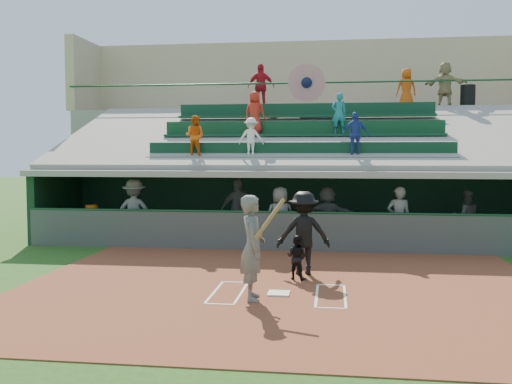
# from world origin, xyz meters

# --- Properties ---
(ground) EXTENTS (100.00, 100.00, 0.00)m
(ground) POSITION_xyz_m (0.00, 0.00, 0.00)
(ground) COLOR #204914
(ground) RESTS_ON ground
(dirt_slab) EXTENTS (11.00, 9.00, 0.02)m
(dirt_slab) POSITION_xyz_m (0.00, 0.50, 0.01)
(dirt_slab) COLOR brown
(dirt_slab) RESTS_ON ground
(home_plate) EXTENTS (0.43, 0.43, 0.03)m
(home_plate) POSITION_xyz_m (0.00, 0.00, 0.04)
(home_plate) COLOR silver
(home_plate) RESTS_ON dirt_slab
(batters_box_chalk) EXTENTS (2.65, 1.85, 0.01)m
(batters_box_chalk) POSITION_xyz_m (0.00, 0.00, 0.02)
(batters_box_chalk) COLOR white
(batters_box_chalk) RESTS_ON dirt_slab
(dugout_floor) EXTENTS (16.00, 3.50, 0.04)m
(dugout_floor) POSITION_xyz_m (0.00, 6.75, 0.02)
(dugout_floor) COLOR gray
(dugout_floor) RESTS_ON ground
(concourse_slab) EXTENTS (20.00, 3.00, 4.60)m
(concourse_slab) POSITION_xyz_m (0.00, 13.50, 2.30)
(concourse_slab) COLOR gray
(concourse_slab) RESTS_ON ground
(grandstand) EXTENTS (20.40, 10.40, 7.80)m
(grandstand) POSITION_xyz_m (-0.01, 10.51, 2.26)
(grandstand) COLOR #474C47
(grandstand) RESTS_ON ground
(batter_at_plate) EXTENTS (0.93, 0.83, 2.01)m
(batter_at_plate) POSITION_xyz_m (-0.45, -0.48, 1.03)
(batter_at_plate) COLOR #50524E
(batter_at_plate) RESTS_ON dirt_slab
(catcher) EXTENTS (0.58, 0.52, 0.98)m
(catcher) POSITION_xyz_m (0.27, 1.37, 0.51)
(catcher) COLOR black
(catcher) RESTS_ON dirt_slab
(home_umpire) EXTENTS (1.34, 0.91, 1.91)m
(home_umpire) POSITION_xyz_m (0.39, 1.93, 0.98)
(home_umpire) COLOR black
(home_umpire) RESTS_ON dirt_slab
(dugout_bench) EXTENTS (14.81, 3.10, 0.45)m
(dugout_bench) POSITION_xyz_m (0.09, 7.96, 0.26)
(dugout_bench) COLOR brown
(dugout_bench) RESTS_ON dugout_floor
(white_table) EXTENTS (1.02, 0.89, 0.75)m
(white_table) POSITION_xyz_m (-6.43, 5.90, 0.42)
(white_table) COLOR white
(white_table) RESTS_ON dugout_floor
(water_cooler) EXTENTS (0.39, 0.39, 0.39)m
(water_cooler) POSITION_xyz_m (-6.44, 5.87, 0.98)
(water_cooler) COLOR orange
(water_cooler) RESTS_ON white_table
(dugout_player_a) EXTENTS (1.37, 0.93, 1.96)m
(dugout_player_a) POSITION_xyz_m (-4.97, 5.64, 1.02)
(dugout_player_a) COLOR #5E615C
(dugout_player_a) RESTS_ON dugout_floor
(dugout_player_b) EXTENTS (1.24, 0.86, 1.95)m
(dugout_player_b) POSITION_xyz_m (-1.90, 6.65, 1.01)
(dugout_player_b) COLOR #61645E
(dugout_player_b) RESTS_ON dugout_floor
(dugout_player_c) EXTENTS (1.02, 0.83, 1.79)m
(dugout_player_c) POSITION_xyz_m (-0.46, 5.34, 0.94)
(dugout_player_c) COLOR #555853
(dugout_player_c) RESTS_ON dugout_floor
(dugout_player_d) EXTENTS (1.65, 0.56, 1.76)m
(dugout_player_d) POSITION_xyz_m (0.90, 6.31, 0.92)
(dugout_player_d) COLOR #5D605B
(dugout_player_d) RESTS_ON dugout_floor
(dugout_player_e) EXTENTS (0.67, 0.44, 1.82)m
(dugout_player_e) POSITION_xyz_m (2.92, 5.35, 0.95)
(dugout_player_e) COLOR #585A55
(dugout_player_e) RESTS_ON dugout_floor
(dugout_player_f) EXTENTS (0.82, 0.65, 1.65)m
(dugout_player_f) POSITION_xyz_m (5.09, 6.81, 0.86)
(dugout_player_f) COLOR #595B56
(dugout_player_f) RESTS_ON dugout_floor
(trash_bin) EXTENTS (0.57, 0.57, 0.85)m
(trash_bin) POSITION_xyz_m (6.27, 12.27, 5.02)
(trash_bin) COLOR black
(trash_bin) RESTS_ON concourse_slab
(concourse_staff_a) EXTENTS (1.18, 0.67, 1.89)m
(concourse_staff_a) POSITION_xyz_m (-1.91, 12.58, 5.54)
(concourse_staff_a) COLOR red
(concourse_staff_a) RESTS_ON concourse_slab
(concourse_staff_b) EXTENTS (0.83, 0.58, 1.62)m
(concourse_staff_b) POSITION_xyz_m (4.00, 12.83, 5.41)
(concourse_staff_b) COLOR #CF4C0C
(concourse_staff_b) RESTS_ON concourse_slab
(concourse_staff_c) EXTENTS (1.70, 1.02, 1.75)m
(concourse_staff_c) POSITION_xyz_m (5.39, 12.17, 5.47)
(concourse_staff_c) COLOR tan
(concourse_staff_c) RESTS_ON concourse_slab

